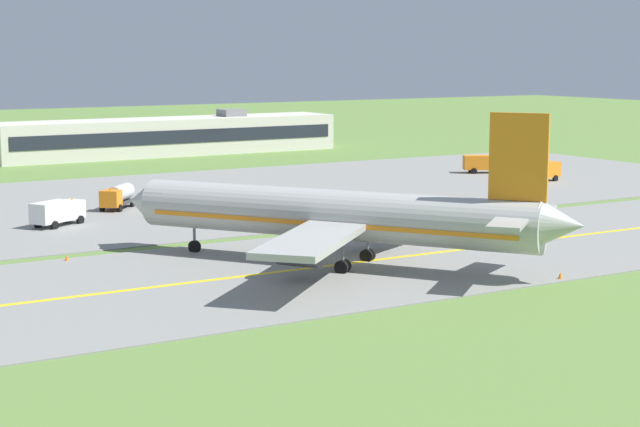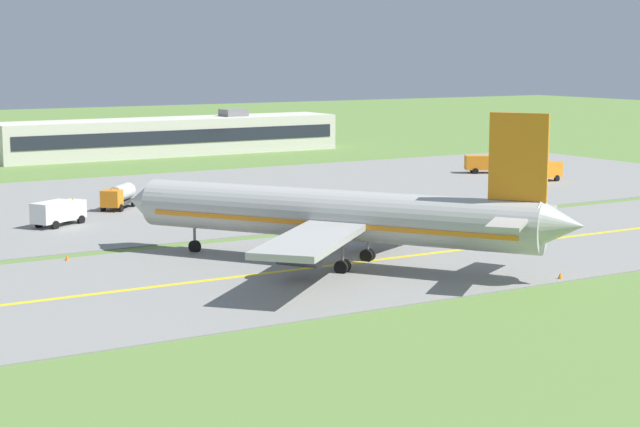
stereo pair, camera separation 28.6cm
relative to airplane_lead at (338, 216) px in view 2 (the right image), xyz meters
The scene contains 12 objects.
ground_plane 4.35m from the airplane_lead, ahead, with size 500.00×500.00×0.00m, color olive.
taxiway_strip 4.30m from the airplane_lead, ahead, with size 240.00×28.00×0.10m, color gray.
apron_pad 43.76m from the airplane_lead, 74.89° to the left, with size 140.00×52.00×0.10m, color gray.
taxiway_centreline 4.25m from the airplane_lead, ahead, with size 220.00×0.60×0.01m, color yellow.
airplane_lead is the anchor object (origin of this frame).
service_truck_baggage 38.98m from the airplane_lead, 96.37° to the left, with size 5.47×5.88×2.65m.
service_truck_fuel 69.09m from the airplane_lead, 40.38° to the left, with size 6.24×4.70×2.60m.
service_truck_catering 62.26m from the airplane_lead, 32.18° to the left, with size 6.26×3.10×2.60m.
service_truck_pushback 33.65m from the airplane_lead, 113.70° to the left, with size 6.19×4.87×2.60m.
terminal_building 97.73m from the airplane_lead, 74.85° to the left, with size 58.84×10.54×7.30m.
traffic_cone_mid_edge 17.99m from the airplane_lead, 48.47° to the right, with size 0.44×0.44×0.60m, color orange.
traffic_cone_far_edge 22.76m from the airplane_lead, 144.36° to the left, with size 0.44×0.44×0.60m, color orange.
Camera 2 is at (-45.50, -70.87, 17.10)m, focal length 59.14 mm.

